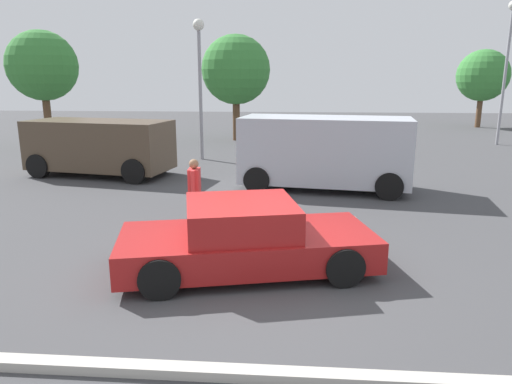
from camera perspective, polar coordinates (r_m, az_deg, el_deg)
ground_plane at (r=7.96m, az=-0.93°, el=-10.12°), size 80.00×80.00×0.00m
sedan_foreground at (r=7.97m, az=-1.30°, el=-5.77°), size 4.57×2.75×1.22m
dog at (r=10.07m, az=10.58°, el=-3.76°), size 0.66×0.33×0.39m
van_white at (r=13.93m, az=8.43°, el=5.01°), size 5.11×2.75×2.13m
suv_dark at (r=16.69m, az=-18.57°, el=5.42°), size 5.02×2.87×1.86m
pedestrian at (r=10.29m, az=-7.52°, el=0.56°), size 0.27×0.57×1.53m
parking_curb at (r=5.52m, az=-3.78°, el=-21.18°), size 9.73×0.20×0.12m
light_post_near at (r=26.34m, az=28.44°, el=15.04°), size 0.44×0.44×6.80m
light_post_mid at (r=19.12m, az=-6.92°, el=15.30°), size 0.44×0.44×5.47m
tree_back_left at (r=35.43m, az=25.99°, el=12.67°), size 3.39×3.39×5.14m
tree_back_center at (r=24.68m, az=-24.65°, el=13.81°), size 3.24×3.24×5.44m
tree_back_right at (r=25.15m, az=-2.48°, el=14.68°), size 3.58×3.58×5.48m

